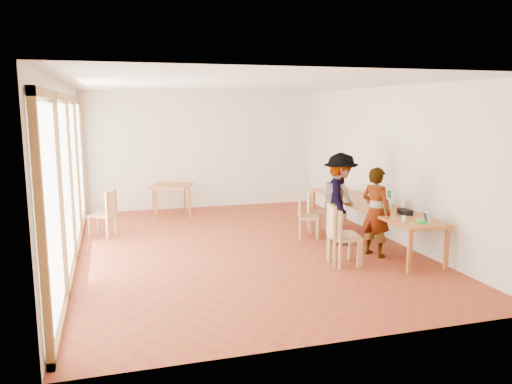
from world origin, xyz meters
TOP-DOWN VIEW (x-y plane):
  - ground at (0.00, 0.00)m, footprint 8.00×8.00m
  - wall_back at (0.00, 4.00)m, footprint 6.00×0.10m
  - wall_front at (0.00, -4.00)m, footprint 6.00×0.10m
  - wall_right at (3.00, 0.00)m, footprint 0.10×8.00m
  - window_wall at (-2.96, 0.00)m, footprint 0.10×8.00m
  - ceiling at (0.00, 0.00)m, footprint 6.00×8.00m
  - communal_table at (2.50, -0.24)m, footprint 0.80×4.00m
  - side_table at (-0.93, 3.20)m, footprint 0.90×0.90m
  - chair_near at (1.31, -1.47)m, footprint 0.46×0.46m
  - chair_mid at (1.29, -1.38)m, footprint 0.55×0.55m
  - chair_far at (1.39, 0.35)m, footprint 0.52×0.52m
  - chair_empty at (1.75, 0.75)m, footprint 0.49×0.49m
  - chair_spare at (-2.41, 1.51)m, footprint 0.59×0.59m
  - person_near at (2.14, -1.15)m, footprint 0.58×0.68m
  - person_mid at (1.92, -0.07)m, footprint 0.61×0.78m
  - person_far at (1.93, -0.15)m, footprint 1.01×1.28m
  - laptop_near at (2.57, -1.92)m, footprint 0.24×0.26m
  - laptop_mid at (2.55, -0.77)m, footprint 0.24×0.27m
  - laptop_far at (2.41, 0.91)m, footprint 0.23×0.26m
  - yellow_mug at (2.49, 1.01)m, footprint 0.13×0.13m
  - green_bottle at (2.79, -0.48)m, footprint 0.07×0.07m
  - clear_glass at (2.30, -1.77)m, footprint 0.07×0.07m
  - condiment_cup at (2.20, 0.88)m, footprint 0.08×0.08m
  - pink_phone at (2.54, -0.16)m, footprint 0.05×0.10m
  - black_pouch at (2.61, -1.31)m, footprint 0.16×0.26m

SIDE VIEW (x-z plane):
  - ground at x=0.00m, z-range 0.00..0.00m
  - chair_empty at x=1.75m, z-range 0.30..0.76m
  - chair_far at x=1.39m, z-range 0.30..0.77m
  - chair_spare at x=-2.41m, z-range 0.33..0.84m
  - chair_near at x=1.31m, z-range 0.33..0.84m
  - chair_mid at x=1.29m, z-range 0.35..0.89m
  - side_table at x=-0.93m, z-range 0.29..1.04m
  - communal_table at x=2.50m, z-range 0.33..1.08m
  - pink_phone at x=2.54m, z-range 0.75..0.76m
  - condiment_cup at x=2.20m, z-range 0.75..0.81m
  - person_mid at x=1.92m, z-range 0.00..1.57m
  - person_near at x=2.14m, z-range 0.00..1.58m
  - clear_glass at x=2.30m, z-range 0.75..0.84m
  - black_pouch at x=2.61m, z-range 0.75..0.84m
  - yellow_mug at x=2.49m, z-range 0.75..0.84m
  - laptop_near at x=2.57m, z-range 0.71..0.90m
  - laptop_far at x=2.41m, z-range 0.70..0.91m
  - laptop_mid at x=2.55m, z-range 0.70..0.91m
  - person_far at x=1.93m, z-range 0.00..1.74m
  - green_bottle at x=2.79m, z-range 0.75..1.03m
  - wall_back at x=0.00m, z-range 0.00..3.00m
  - wall_front at x=0.00m, z-range 0.00..3.00m
  - wall_right at x=3.00m, z-range 0.00..3.00m
  - window_wall at x=-2.96m, z-range 0.00..3.00m
  - ceiling at x=0.00m, z-range 3.00..3.04m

